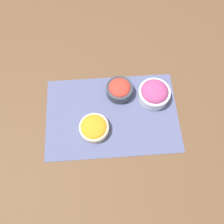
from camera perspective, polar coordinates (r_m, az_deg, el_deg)
ground_plane at (r=0.99m, az=-0.00°, el=-0.73°), size 3.00×3.00×0.00m
placemat at (r=0.99m, az=-0.00°, el=-0.69°), size 0.60×0.39×0.00m
carrot_bowl at (r=0.94m, az=-4.69°, el=-4.07°), size 0.13×0.13×0.05m
onion_bowl at (r=1.01m, az=10.96°, el=4.88°), size 0.14×0.14×0.08m
tomato_bowl at (r=1.01m, az=1.98°, el=6.00°), size 0.12×0.12×0.07m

